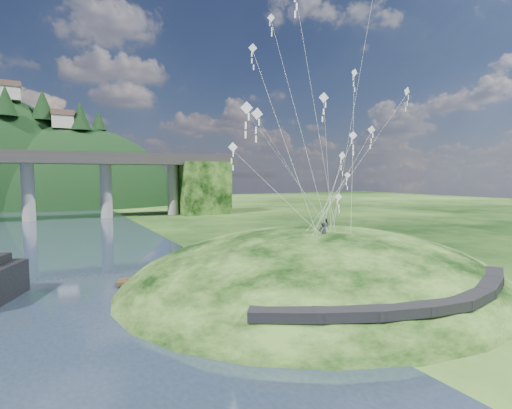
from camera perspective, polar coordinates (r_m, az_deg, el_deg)
name	(u,v)px	position (r m, az deg, el deg)	size (l,w,h in m)	color
ground	(246,304)	(30.94, -1.43, -14.03)	(320.00, 320.00, 0.00)	black
grass_hill	(316,301)	(37.02, 8.63, -13.43)	(36.00, 32.00, 13.00)	black
footpath	(423,298)	(27.43, 22.80, -12.20)	(22.29, 5.84, 0.83)	black
wooden_dock	(188,278)	(37.17, -9.76, -10.36)	(12.11, 5.10, 0.86)	#372616
kite_flyers	(324,220)	(35.44, 9.75, -2.19)	(3.64, 3.98, 1.83)	#242531
kite_swarm	(318,105)	(37.61, 8.88, 13.89)	(19.57, 15.97, 20.81)	white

